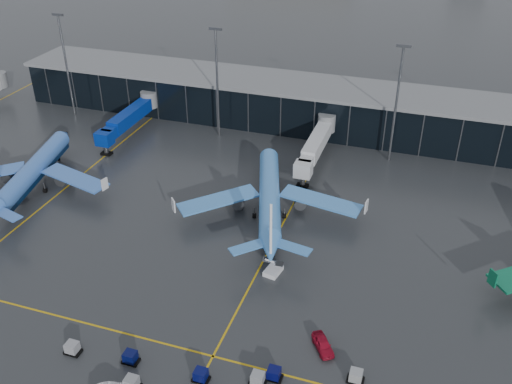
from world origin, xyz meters
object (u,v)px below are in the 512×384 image
(airliner_arkefly, at_px, (31,160))
(airliner_klm_near, at_px, (270,183))
(mobile_airstair, at_px, (273,269))
(service_van_red, at_px, (323,344))
(baggage_carts, at_px, (202,371))

(airliner_arkefly, height_order, airliner_klm_near, airliner_klm_near)
(mobile_airstair, bearing_deg, airliner_arkefly, 178.63)
(airliner_arkefly, height_order, service_van_red, airliner_arkefly)
(airliner_klm_near, bearing_deg, mobile_airstair, -88.41)
(service_van_red, bearing_deg, baggage_carts, -179.63)
(mobile_airstair, bearing_deg, baggage_carts, -86.16)
(airliner_arkefly, bearing_deg, airliner_klm_near, -5.53)
(service_van_red, bearing_deg, airliner_arkefly, 125.34)
(airliner_arkefly, relative_size, baggage_carts, 1.00)
(airliner_arkefly, height_order, mobile_airstair, airliner_arkefly)
(baggage_carts, bearing_deg, airliner_klm_near, 94.89)
(airliner_arkefly, bearing_deg, baggage_carts, -46.44)
(airliner_klm_near, relative_size, service_van_red, 8.46)
(airliner_arkefly, relative_size, service_van_red, 8.21)
(airliner_klm_near, xyz_separation_m, mobile_airstair, (6.00, -17.04, -5.44))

